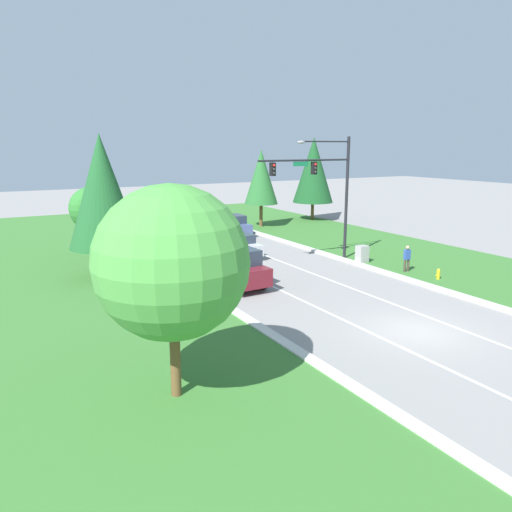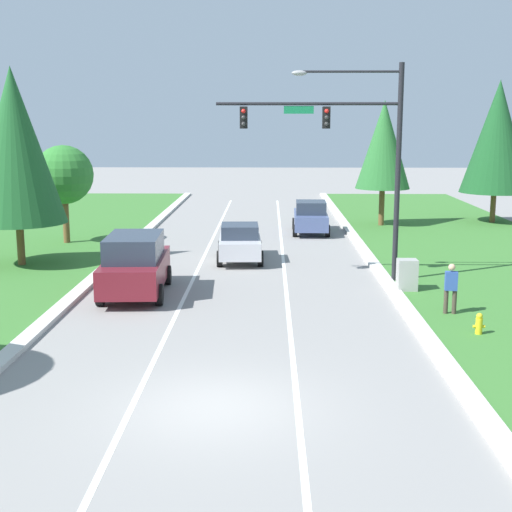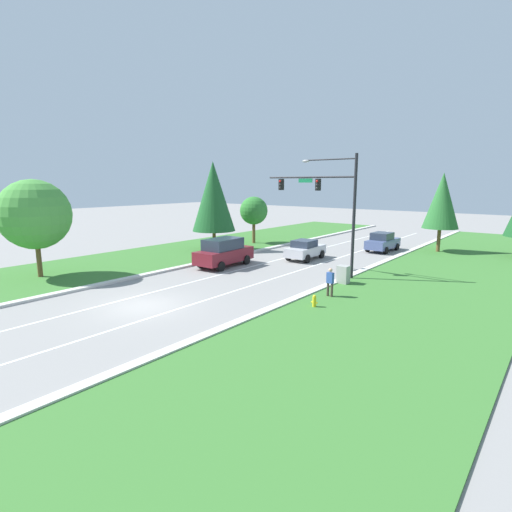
# 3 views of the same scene
# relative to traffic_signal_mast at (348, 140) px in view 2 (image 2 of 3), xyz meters

# --- Properties ---
(ground_plane) EXTENTS (160.00, 160.00, 0.00)m
(ground_plane) POSITION_rel_traffic_signal_mast_xyz_m (-4.08, -12.25, -5.40)
(ground_plane) COLOR gray
(curb_strip_right) EXTENTS (0.50, 90.00, 0.15)m
(curb_strip_right) POSITION_rel_traffic_signal_mast_xyz_m (1.57, -12.25, -5.32)
(curb_strip_right) COLOR beige
(curb_strip_right) RESTS_ON ground_plane
(lane_stripe_inner_left) EXTENTS (0.14, 81.00, 0.01)m
(lane_stripe_inner_left) POSITION_rel_traffic_signal_mast_xyz_m (-5.88, -12.25, -5.40)
(lane_stripe_inner_left) COLOR white
(lane_stripe_inner_left) RESTS_ON ground_plane
(lane_stripe_inner_right) EXTENTS (0.14, 81.00, 0.01)m
(lane_stripe_inner_right) POSITION_rel_traffic_signal_mast_xyz_m (-2.28, -12.25, -5.40)
(lane_stripe_inner_right) COLOR white
(lane_stripe_inner_right) RESTS_ON ground_plane
(traffic_signal_mast) EXTENTS (6.87, 0.41, 8.19)m
(traffic_signal_mast) POSITION_rel_traffic_signal_mast_xyz_m (0.00, 0.00, 0.00)
(traffic_signal_mast) COLOR black
(traffic_signal_mast) RESTS_ON ground_plane
(burgundy_suv) EXTENTS (2.39, 5.09, 2.17)m
(burgundy_suv) POSITION_rel_traffic_signal_mast_xyz_m (-7.65, -2.17, -4.29)
(burgundy_suv) COLOR maroon
(burgundy_suv) RESTS_ON ground_plane
(silver_sedan) EXTENTS (2.11, 4.21, 1.66)m
(silver_sedan) POSITION_rel_traffic_signal_mast_xyz_m (-4.20, 4.10, -4.56)
(silver_sedan) COLOR silver
(silver_sedan) RESTS_ON ground_plane
(slate_blue_sedan) EXTENTS (2.06, 4.37, 1.78)m
(slate_blue_sedan) POSITION_rel_traffic_signal_mast_xyz_m (-0.63, 12.09, -4.52)
(slate_blue_sedan) COLOR #475684
(slate_blue_sedan) RESTS_ON ground_plane
(utility_cabinet) EXTENTS (0.70, 0.60, 1.20)m
(utility_cabinet) POSITION_rel_traffic_signal_mast_xyz_m (2.07, -1.60, -4.80)
(utility_cabinet) COLOR #9E9E99
(utility_cabinet) RESTS_ON ground_plane
(pedestrian) EXTENTS (0.40, 0.26, 1.69)m
(pedestrian) POSITION_rel_traffic_signal_mast_xyz_m (2.83, -4.79, -4.46)
(pedestrian) COLOR #42382D
(pedestrian) RESTS_ON ground_plane
(fire_hydrant) EXTENTS (0.34, 0.20, 0.70)m
(fire_hydrant) POSITION_rel_traffic_signal_mast_xyz_m (3.11, -6.99, -5.06)
(fire_hydrant) COLOR gold
(fire_hydrant) RESTS_ON ground_plane
(conifer_near_right_tree) EXTENTS (4.11, 4.11, 8.45)m
(conifer_near_right_tree) POSITION_rel_traffic_signal_mast_xyz_m (10.52, 15.99, -0.24)
(conifer_near_right_tree) COLOR brown
(conifer_near_right_tree) RESTS_ON ground_plane
(oak_near_left_tree) EXTENTS (2.91, 2.91, 4.93)m
(oak_near_left_tree) POSITION_rel_traffic_signal_mast_xyz_m (-13.07, 8.32, -1.95)
(oak_near_left_tree) COLOR brown
(oak_near_left_tree) RESTS_ON ground_plane
(conifer_far_right_tree) EXTENTS (3.14, 3.14, 7.26)m
(conifer_far_right_tree) POSITION_rel_traffic_signal_mast_xyz_m (3.64, 14.66, -0.67)
(conifer_far_right_tree) COLOR brown
(conifer_far_right_tree) RESTS_ON ground_plane
(conifer_mid_left_tree) EXTENTS (4.02, 4.02, 8.30)m
(conifer_mid_left_tree) POSITION_rel_traffic_signal_mast_xyz_m (-13.43, 2.73, -0.32)
(conifer_mid_left_tree) COLOR brown
(conifer_mid_left_tree) RESTS_ON ground_plane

